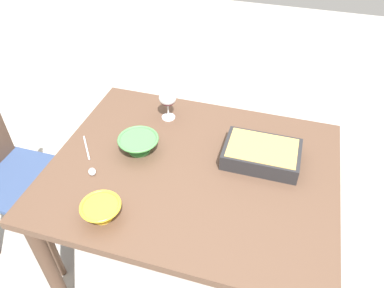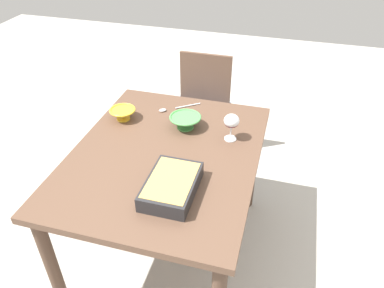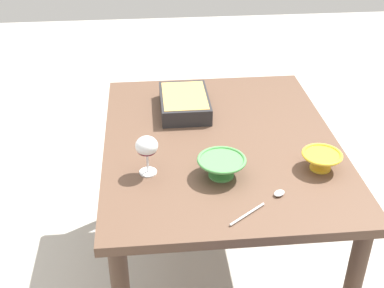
% 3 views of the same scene
% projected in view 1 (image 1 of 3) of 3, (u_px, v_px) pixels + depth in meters
% --- Properties ---
extents(ground_plane, '(8.00, 8.00, 0.00)m').
position_uv_depth(ground_plane, '(192.00, 265.00, 2.06)').
color(ground_plane, '#B2ADA3').
extents(dining_table, '(1.19, 0.94, 0.76)m').
position_uv_depth(dining_table, '(193.00, 184.00, 1.62)').
color(dining_table, brown).
rests_on(dining_table, ground_plane).
extents(chair, '(0.46, 0.41, 0.86)m').
position_uv_depth(chair, '(11.00, 176.00, 1.90)').
color(chair, '#334772').
rests_on(chair, ground_plane).
extents(wine_glass, '(0.08, 0.08, 0.15)m').
position_uv_depth(wine_glass, '(168.00, 99.00, 1.74)').
color(wine_glass, white).
rests_on(wine_glass, dining_table).
extents(casserole_dish, '(0.32, 0.21, 0.07)m').
position_uv_depth(casserole_dish, '(262.00, 153.00, 1.56)').
color(casserole_dish, '#262628').
rests_on(casserole_dish, dining_table).
extents(mixing_bowl, '(0.18, 0.18, 0.07)m').
position_uv_depth(mixing_bowl, '(139.00, 144.00, 1.60)').
color(mixing_bowl, '#4C994C').
rests_on(mixing_bowl, dining_table).
extents(small_bowl, '(0.15, 0.15, 0.07)m').
position_uv_depth(small_bowl, '(101.00, 210.00, 1.34)').
color(small_bowl, yellow).
rests_on(small_bowl, dining_table).
extents(serving_spoon, '(0.17, 0.22, 0.01)m').
position_uv_depth(serving_spoon, '(90.00, 163.00, 1.57)').
color(serving_spoon, silver).
rests_on(serving_spoon, dining_table).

